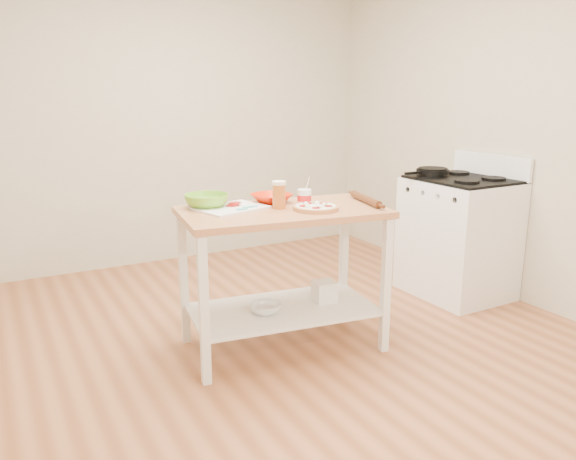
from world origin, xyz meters
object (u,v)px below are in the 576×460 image
(yogurt_tub, at_px, (304,198))
(shelf_bin, at_px, (324,291))
(shelf_glass_bowl, at_px, (265,308))
(cutting_board, at_px, (230,208))
(spatula, at_px, (246,208))
(knife, at_px, (204,203))
(pizza, at_px, (316,207))
(prep_island, at_px, (283,248))
(skillet, at_px, (432,171))
(green_bowl, at_px, (207,201))
(orange_bowl, at_px, (272,198))
(gas_stove, at_px, (458,236))
(rolling_pin, at_px, (366,200))
(beer_pint, at_px, (279,195))

(yogurt_tub, distance_m, shelf_bin, 0.64)
(shelf_glass_bowl, distance_m, shelf_bin, 0.43)
(cutting_board, distance_m, spatula, 0.11)
(knife, bearing_deg, cutting_board, -37.95)
(pizza, xyz_separation_m, knife, (-0.55, 0.43, 0.00))
(prep_island, bearing_deg, shelf_glass_bowl, -171.23)
(pizza, xyz_separation_m, cutting_board, (-0.44, 0.28, -0.01))
(skillet, distance_m, green_bowl, 1.95)
(yogurt_tub, distance_m, shelf_glass_bowl, 0.72)
(skillet, xyz_separation_m, shelf_glass_bowl, (-1.69, -0.41, -0.68))
(spatula, distance_m, shelf_glass_bowl, 0.64)
(knife, distance_m, shelf_bin, 0.96)
(cutting_board, distance_m, knife, 0.19)
(prep_island, relative_size, orange_bowl, 5.42)
(gas_stove, bearing_deg, orange_bowl, 178.86)
(orange_bowl, bearing_deg, spatula, -150.22)
(orange_bowl, height_order, shelf_glass_bowl, orange_bowl)
(yogurt_tub, height_order, shelf_bin, yogurt_tub)
(pizza, height_order, orange_bowl, orange_bowl)
(shelf_glass_bowl, bearing_deg, shelf_bin, -0.53)
(rolling_pin, bearing_deg, green_bowl, 159.56)
(skillet, height_order, shelf_glass_bowl, skillet)
(skillet, bearing_deg, shelf_glass_bowl, -165.77)
(rolling_pin, bearing_deg, pizza, -176.24)
(beer_pint, relative_size, yogurt_tub, 0.89)
(spatula, distance_m, rolling_pin, 0.78)
(yogurt_tub, xyz_separation_m, shelf_glass_bowl, (-0.29, -0.03, -0.66))
(knife, height_order, beer_pint, beer_pint)
(green_bowl, bearing_deg, pizza, -34.37)
(green_bowl, bearing_deg, knife, 88.80)
(yogurt_tub, height_order, rolling_pin, yogurt_tub)
(beer_pint, bearing_deg, shelf_glass_bowl, -159.63)
(gas_stove, height_order, green_bowl, gas_stove)
(cutting_board, bearing_deg, pizza, -46.78)
(cutting_board, bearing_deg, shelf_bin, -32.09)
(orange_bowl, height_order, green_bowl, green_bowl)
(yogurt_tub, relative_size, rolling_pin, 0.47)
(gas_stove, distance_m, orange_bowl, 1.71)
(gas_stove, bearing_deg, knife, 176.11)
(rolling_pin, height_order, shelf_bin, rolling_pin)
(knife, distance_m, green_bowl, 0.06)
(cutting_board, relative_size, orange_bowl, 1.92)
(shelf_glass_bowl, bearing_deg, cutting_board, 129.33)
(prep_island, relative_size, beer_pint, 7.81)
(knife, bearing_deg, yogurt_tub, -12.48)
(yogurt_tub, xyz_separation_m, rolling_pin, (0.39, -0.11, -0.03))
(spatula, distance_m, knife, 0.30)
(spatula, xyz_separation_m, green_bowl, (-0.18, 0.19, 0.03))
(prep_island, bearing_deg, knife, 141.65)
(prep_island, height_order, gas_stove, gas_stove)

